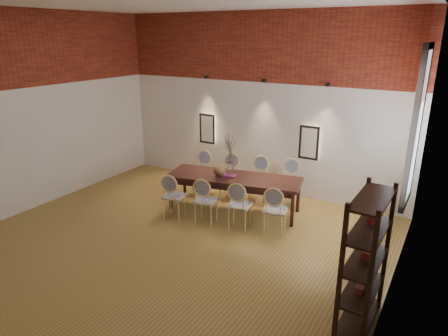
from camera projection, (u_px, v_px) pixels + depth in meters
The scene contains 29 objects.
floor at pixel (163, 251), 6.81m from camera, with size 7.00×7.00×0.02m, color olive.
wall_back at pixel (258, 104), 9.06m from camera, with size 7.00×0.10×4.00m, color silver.
wall_left at pixel (17, 114), 7.89m from camera, with size 0.10×7.00×4.00m, color silver.
wall_right at pixel (403, 177), 4.44m from camera, with size 0.10×7.00×4.00m, color silver.
brick_band_back at pixel (258, 47), 8.60m from camera, with size 7.00×0.02×1.50m, color maroon.
brick_band_left at pixel (9, 49), 7.46m from camera, with size 0.02×7.00×1.50m, color maroon.
brick_band_right at pixel (414, 61), 4.08m from camera, with size 0.02×7.00×1.50m, color maroon.
niche_left at pixel (208, 129), 9.83m from camera, with size 0.36×0.06×0.66m, color #FFEAC6.
niche_right at pixel (309, 142), 8.57m from camera, with size 0.36×0.06×0.66m, color #FFEAC6.
spot_fixture_left at pixel (207, 77), 9.41m from camera, with size 0.08×0.08×0.10m, color black.
spot_fixture_mid at pixel (264, 81), 8.68m from camera, with size 0.08×0.08×0.10m, color black.
spot_fixture_right at pixel (327, 85), 8.00m from camera, with size 0.08×0.08×0.10m, color black.
window_glass at pixel (418, 128), 6.07m from camera, with size 0.02×0.78×2.38m, color silver.
window_frame at pixel (416, 128), 6.08m from camera, with size 0.08×0.90×2.50m, color black.
window_mullion at pixel (416, 128), 6.08m from camera, with size 0.06×0.06×2.40m, color black.
dining_table at pixel (234, 194), 8.26m from camera, with size 2.71×0.87×0.75m, color #361712.
chair_near_a at pixel (174, 196), 7.90m from camera, with size 0.44×0.44×0.94m, color #E8D380, non-canonical shape.
chair_near_b at pixel (206, 200), 7.69m from camera, with size 0.44×0.44×0.94m, color #E8D380, non-canonical shape.
chair_near_c at pixel (240, 205), 7.48m from camera, with size 0.44×0.44×0.94m, color #E8D380, non-canonical shape.
chair_near_d at pixel (275, 210), 7.27m from camera, with size 0.44×0.44×0.94m, color #E8D380, non-canonical shape.
chair_far_a at pixel (201, 173), 9.18m from camera, with size 0.44×0.44×0.94m, color #E8D380, non-canonical shape.
chair_far_b at pixel (229, 176), 8.97m from camera, with size 0.44×0.44×0.94m, color #E8D380, non-canonical shape.
chair_far_c at pixel (258, 180), 8.77m from camera, with size 0.44×0.44×0.94m, color #E8D380, non-canonical shape.
chair_far_d at pixel (289, 183), 8.56m from camera, with size 0.44×0.44×0.94m, color #E8D380, non-canonical shape.
vase at pixel (230, 169), 8.12m from camera, with size 0.14×0.14×0.30m, color silver.
dried_branches at pixel (230, 148), 7.97m from camera, with size 0.50×0.50×0.70m, color brown, non-canonical shape.
bowl at pixel (219, 172), 8.16m from camera, with size 0.24×0.24×0.18m, color brown.
book at pixel (229, 176), 8.15m from camera, with size 0.26×0.18×0.03m, color #882760.
shelving_rack at pixel (365, 261), 4.83m from camera, with size 0.38×1.00×1.80m, color black, non-canonical shape.
Camera 1 is at (3.97, -4.62, 3.51)m, focal length 32.00 mm.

